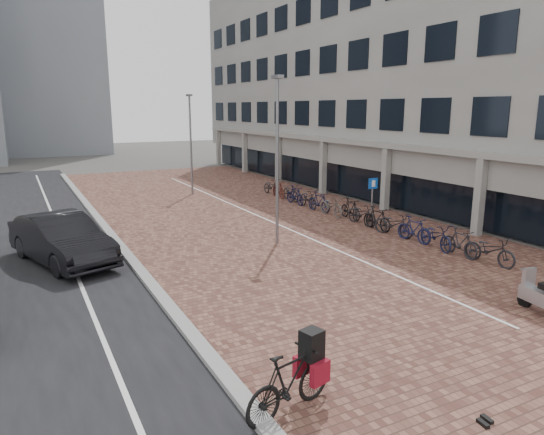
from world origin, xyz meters
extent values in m
plane|color=#474442|center=(0.00, 0.00, 0.00)|extent=(140.00, 140.00, 0.00)
cube|color=brown|center=(2.00, 12.00, 0.01)|extent=(14.50, 42.00, 0.04)
cube|color=black|center=(-9.00, 12.00, 0.01)|extent=(8.00, 50.00, 0.03)
cube|color=gray|center=(-5.10, 12.00, 0.07)|extent=(0.35, 42.00, 0.14)
cube|color=white|center=(-7.00, 12.00, 0.02)|extent=(0.12, 44.00, 0.00)
cube|color=white|center=(2.20, 12.00, 0.04)|extent=(0.10, 30.00, 0.00)
cube|color=#999994|center=(13.00, 16.00, 8.50)|extent=(8.00, 40.00, 13.00)
cube|color=black|center=(9.60, 16.00, 1.70)|extent=(0.15, 38.00, 3.20)
cube|color=#999994|center=(9.40, 16.00, 3.45)|extent=(1.60, 38.00, 0.30)
cube|color=#999994|center=(8.80, 4.00, 1.70)|extent=(0.35, 0.35, 3.40)
cube|color=#999994|center=(8.80, 10.00, 1.70)|extent=(0.35, 0.35, 3.40)
cube|color=#999994|center=(8.80, 16.00, 1.70)|extent=(0.35, 0.35, 3.40)
cube|color=#999994|center=(8.80, 22.00, 1.70)|extent=(0.35, 0.35, 3.40)
cube|color=#999994|center=(8.80, 28.00, 1.70)|extent=(0.35, 0.35, 3.40)
cube|color=#999994|center=(8.80, 34.00, 1.70)|extent=(0.35, 0.35, 3.40)
cube|color=gray|center=(-4.00, 55.00, 13.00)|extent=(12.00, 10.00, 26.00)
imported|color=black|center=(-7.25, 8.02, 0.86)|extent=(3.37, 5.54, 1.72)
imported|color=black|center=(-4.50, -3.38, 0.61)|extent=(2.11, 1.07, 1.22)
cube|color=black|center=(-4.50, -3.38, 1.16)|extent=(0.44, 0.42, 0.55)
cube|color=maroon|center=(-4.72, -3.38, 0.67)|extent=(0.44, 0.23, 0.43)
cube|color=maroon|center=(-4.28, -3.38, 0.67)|extent=(0.44, 0.23, 0.43)
cylinder|color=slate|center=(5.71, 7.22, 1.05)|extent=(0.07, 0.07, 2.09)
cube|color=#0E4AB9|center=(5.71, 7.19, 2.04)|extent=(0.48, 0.05, 0.48)
cylinder|color=gray|center=(0.64, 6.80, 3.25)|extent=(0.12, 0.12, 6.49)
cylinder|color=slate|center=(1.36, 19.56, 3.05)|extent=(0.12, 0.12, 6.10)
imported|color=black|center=(5.96, 1.00, 0.52)|extent=(0.84, 2.02, 1.04)
imported|color=black|center=(5.77, 2.15, 0.53)|extent=(0.65, 1.78, 1.05)
imported|color=#131735|center=(5.74, 3.30, 0.52)|extent=(1.06, 2.07, 1.04)
imported|color=#161A3E|center=(5.68, 4.45, 0.53)|extent=(0.63, 1.78, 1.05)
imported|color=black|center=(5.63, 5.60, 0.52)|extent=(1.09, 2.07, 1.04)
imported|color=black|center=(5.65, 6.75, 0.53)|extent=(0.60, 1.77, 1.05)
imported|color=black|center=(5.71, 7.90, 0.52)|extent=(0.75, 1.99, 1.04)
imported|color=black|center=(5.89, 9.05, 0.53)|extent=(0.64, 1.78, 1.05)
imported|color=#5A5753|center=(5.55, 10.20, 0.52)|extent=(0.74, 1.99, 1.04)
imported|color=black|center=(5.55, 11.35, 0.53)|extent=(0.71, 1.80, 1.05)
imported|color=black|center=(5.61, 12.50, 0.52)|extent=(0.89, 2.03, 1.04)
imported|color=black|center=(5.42, 13.65, 0.53)|extent=(0.54, 1.76, 1.05)
imported|color=black|center=(5.80, 14.80, 0.52)|extent=(0.83, 2.02, 1.04)
imported|color=#491913|center=(5.59, 15.95, 0.53)|extent=(0.64, 1.78, 1.05)
imported|color=black|center=(5.71, 17.10, 0.52)|extent=(0.69, 1.97, 1.04)
camera|label=1|loc=(-8.44, -10.30, 5.36)|focal=32.87mm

